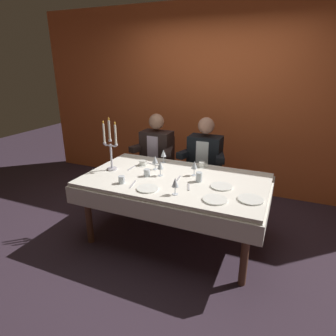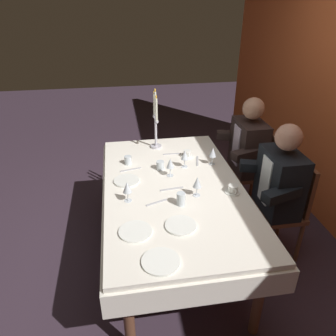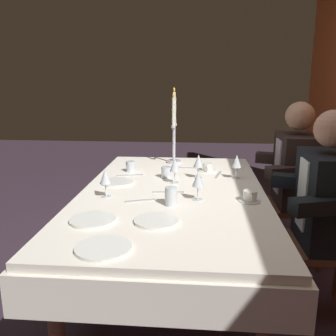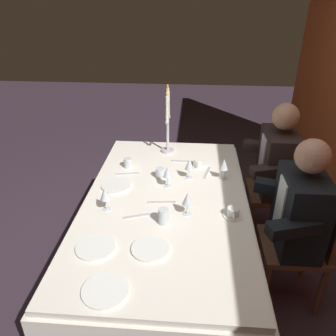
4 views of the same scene
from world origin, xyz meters
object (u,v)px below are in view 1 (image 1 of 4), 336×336
object	(u,v)px
water_tumbler_0	(199,177)
coffee_cup_1	(202,165)
wine_glass_2	(194,165)
seated_diner_1	(205,156)
dinner_plate_3	(215,199)
seated_diner_0	(157,150)
wine_glass_4	(155,160)
coffee_cup_0	(143,163)
wine_glass_1	(163,154)
wine_glass_3	(175,183)
candelabra	(111,149)
dinner_plate_2	(251,199)
water_tumbler_1	(122,180)
dinner_plate_0	(148,189)
dinner_plate_1	(221,186)
water_tumbler_2	(147,173)
wine_glass_0	(160,165)
dining_table	(175,188)

from	to	relation	value
water_tumbler_0	coffee_cup_1	world-z (taller)	water_tumbler_0
wine_glass_2	seated_diner_1	size ratio (longest dim) A/B	0.13
dinner_plate_3	seated_diner_0	bearing A→B (deg)	132.93
seated_diner_0	seated_diner_1	world-z (taller)	same
water_tumbler_0	wine_glass_2	bearing A→B (deg)	124.59
wine_glass_4	coffee_cup_0	bearing A→B (deg)	161.46
wine_glass_1	wine_glass_3	size ratio (longest dim) A/B	1.00
wine_glass_4	coffee_cup_1	size ratio (longest dim) A/B	1.24
candelabra	wine_glass_1	distance (m)	0.64
dinner_plate_2	seated_diner_1	bearing A→B (deg)	123.78
wine_glass_3	dinner_plate_2	bearing A→B (deg)	13.16
water_tumbler_0	water_tumbler_1	distance (m)	0.78
dinner_plate_0	coffee_cup_1	bearing A→B (deg)	69.92
wine_glass_4	seated_diner_1	size ratio (longest dim) A/B	0.13
water_tumbler_0	seated_diner_1	world-z (taller)	seated_diner_1
dinner_plate_1	water_tumbler_2	distance (m)	0.80
candelabra	seated_diner_1	size ratio (longest dim) A/B	0.48
wine_glass_4	coffee_cup_0	size ratio (longest dim) A/B	1.24
candelabra	seated_diner_1	world-z (taller)	candelabra
dinner_plate_1	wine_glass_4	world-z (taller)	wine_glass_4
dinner_plate_2	wine_glass_0	xyz separation A→B (m)	(-0.98, 0.22, 0.11)
dining_table	wine_glass_0	xyz separation A→B (m)	(-0.17, -0.00, 0.24)
wine_glass_1	coffee_cup_0	bearing A→B (deg)	-134.21
dining_table	dinner_plate_3	size ratio (longest dim) A/B	8.78
seated_diner_0	seated_diner_1	xyz separation A→B (m)	(0.70, 0.00, 0.00)
dining_table	dinner_plate_1	xyz separation A→B (m)	(0.51, -0.04, 0.13)
wine_glass_1	coffee_cup_1	distance (m)	0.49
dinner_plate_2	coffee_cup_1	xyz separation A→B (m)	(-0.65, 0.66, 0.02)
water_tumbler_1	seated_diner_0	world-z (taller)	seated_diner_0
dinner_plate_1	dinner_plate_2	xyz separation A→B (m)	(0.30, -0.18, 0.00)
wine_glass_0	water_tumbler_1	xyz separation A→B (m)	(-0.27, -0.34, -0.08)
wine_glass_0	wine_glass_2	xyz separation A→B (m)	(0.33, 0.15, -0.00)
dining_table	dinner_plate_2	xyz separation A→B (m)	(0.81, -0.22, 0.13)
candelabra	wine_glass_4	distance (m)	0.51
seated_diner_0	wine_glass_2	bearing A→B (deg)	-42.99
candelabra	seated_diner_0	xyz separation A→B (m)	(0.13, 0.93, -0.25)
dinner_plate_1	coffee_cup_1	bearing A→B (deg)	125.50
dinner_plate_2	water_tumbler_2	world-z (taller)	water_tumbler_2
dinner_plate_1	water_tumbler_1	xyz separation A→B (m)	(-0.95, -0.30, 0.03)
dinner_plate_3	wine_glass_2	bearing A→B (deg)	125.73
dining_table	water_tumbler_2	xyz separation A→B (m)	(-0.29, -0.07, 0.16)
dinner_plate_3	water_tumbler_2	bearing A→B (deg)	161.13
wine_glass_4	water_tumbler_1	xyz separation A→B (m)	(-0.14, -0.49, -0.08)
water_tumbler_2	seated_diner_1	xyz separation A→B (m)	(0.36, 0.95, -0.04)
water_tumbler_2	coffee_cup_0	xyz separation A→B (m)	(-0.20, 0.28, -0.01)
candelabra	wine_glass_3	distance (m)	0.97
dinner_plate_2	seated_diner_0	distance (m)	1.81
coffee_cup_1	wine_glass_4	bearing A→B (deg)	-148.24
dinner_plate_0	wine_glass_0	bearing A→B (deg)	95.39
wine_glass_2	coffee_cup_0	xyz separation A→B (m)	(-0.66, 0.07, -0.09)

